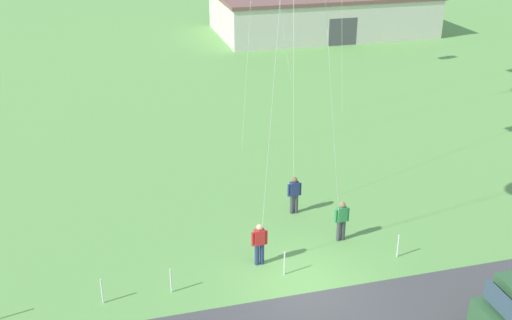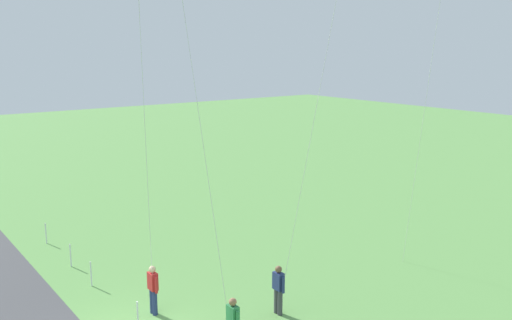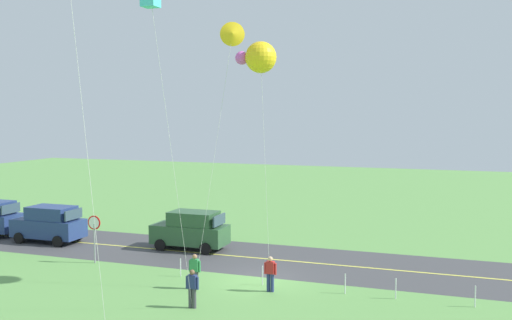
{
  "view_description": "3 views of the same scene",
  "coord_description": "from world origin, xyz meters",
  "px_view_note": "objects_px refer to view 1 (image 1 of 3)",
  "views": [
    {
      "loc": [
        -5.99,
        -16.16,
        12.35
      ],
      "look_at": [
        -1.24,
        1.61,
        4.0
      ],
      "focal_mm": 43.52,
      "sensor_mm": 36.0,
      "label": 1
    },
    {
      "loc": [
        14.0,
        -5.55,
        8.3
      ],
      "look_at": [
        1.54,
        3.58,
        5.16
      ],
      "focal_mm": 39.37,
      "sensor_mm": 36.0,
      "label": 2
    },
    {
      "loc": [
        -9.19,
        25.99,
        7.98
      ],
      "look_at": [
        -0.73,
        2.29,
        5.96
      ],
      "focal_mm": 41.28,
      "sensor_mm": 36.0,
      "label": 3
    }
  ],
  "objects_px": {
    "person_adult_near": "(259,243)",
    "person_child_watcher": "(294,194)",
    "warehouse_distant": "(322,12)",
    "person_adult_companion": "(342,220)"
  },
  "relations": [
    {
      "from": "person_child_watcher",
      "to": "person_adult_companion",
      "type": "bearing_deg",
      "value": -82.31
    },
    {
      "from": "person_adult_companion",
      "to": "person_child_watcher",
      "type": "height_order",
      "value": "same"
    },
    {
      "from": "person_adult_near",
      "to": "person_adult_companion",
      "type": "bearing_deg",
      "value": 48.85
    },
    {
      "from": "person_adult_near",
      "to": "person_child_watcher",
      "type": "height_order",
      "value": "same"
    },
    {
      "from": "person_child_watcher",
      "to": "warehouse_distant",
      "type": "bearing_deg",
      "value": 52.02
    },
    {
      "from": "person_child_watcher",
      "to": "warehouse_distant",
      "type": "distance_m",
      "value": 32.89
    },
    {
      "from": "person_adult_near",
      "to": "warehouse_distant",
      "type": "bearing_deg",
      "value": 102.34
    },
    {
      "from": "person_adult_companion",
      "to": "warehouse_distant",
      "type": "distance_m",
      "value": 34.78
    },
    {
      "from": "person_adult_near",
      "to": "person_adult_companion",
      "type": "height_order",
      "value": "same"
    },
    {
      "from": "person_adult_near",
      "to": "person_child_watcher",
      "type": "relative_size",
      "value": 1.0
    }
  ]
}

